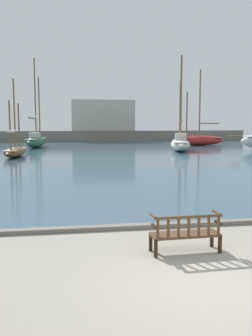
% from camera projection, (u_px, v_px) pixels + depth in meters
% --- Properties ---
extents(ground_plane, '(160.00, 160.00, 0.00)m').
position_uv_depth(ground_plane, '(209.00, 283.00, 6.99)').
color(ground_plane, gray).
extents(harbor_water, '(100.00, 80.00, 0.08)m').
position_uv_depth(harbor_water, '(85.00, 146.00, 50.11)').
color(harbor_water, '#385666').
rests_on(harbor_water, ground).
extents(quay_edge_kerb, '(40.00, 0.30, 0.12)m').
position_uv_depth(quay_edge_kerb, '(159.00, 225.00, 10.75)').
color(quay_edge_kerb, slate).
rests_on(quay_edge_kerb, ground).
extents(park_bench, '(1.62, 0.57, 0.92)m').
position_uv_depth(park_bench, '(186.00, 233.00, 8.62)').
color(park_bench, black).
rests_on(park_bench, ground).
extents(sailboat_nearest_port, '(3.77, 7.73, 9.98)m').
position_uv_depth(sailboat_nearest_port, '(180.00, 143.00, 39.79)').
color(sailboat_nearest_port, silver).
rests_on(sailboat_nearest_port, harbor_water).
extents(sailboat_mid_starboard, '(2.85, 8.36, 10.69)m').
position_uv_depth(sailboat_mid_starboard, '(36.00, 140.00, 45.65)').
color(sailboat_mid_starboard, '#2D6647').
rests_on(sailboat_mid_starboard, harbor_water).
extents(sailboat_distant_harbor, '(7.01, 2.98, 9.83)m').
position_uv_depth(sailboat_distant_harbor, '(200.00, 139.00, 49.24)').
color(sailboat_distant_harbor, maroon).
rests_on(sailboat_distant_harbor, harbor_water).
extents(sailboat_far_port, '(1.97, 6.68, 6.74)m').
position_uv_depth(sailboat_far_port, '(15.00, 150.00, 32.77)').
color(sailboat_far_port, brown).
rests_on(sailboat_far_port, harbor_water).
extents(far_breakwater, '(54.14, 2.40, 6.73)m').
position_uv_depth(far_breakwater, '(88.00, 130.00, 59.95)').
color(far_breakwater, slate).
rests_on(far_breakwater, ground).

